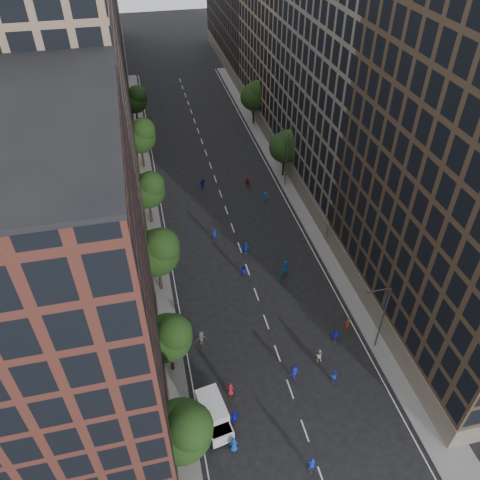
{
  "coord_description": "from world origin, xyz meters",
  "views": [
    {
      "loc": [
        -10.93,
        -15.81,
        41.43
      ],
      "look_at": [
        -0.14,
        30.72,
        2.0
      ],
      "focal_mm": 35.0,
      "sensor_mm": 36.0,
      "label": 1
    }
  ],
  "objects_px": {
    "cargo_van": "(214,415)",
    "skater_2": "(334,376)",
    "streetlamp_near": "(382,315)",
    "streetlamp_far": "(285,158)",
    "skater_1": "(312,464)",
    "skater_0": "(234,445)"
  },
  "relations": [
    {
      "from": "streetlamp_near",
      "to": "skater_2",
      "type": "bearing_deg",
      "value": -152.67
    },
    {
      "from": "streetlamp_far",
      "to": "skater_0",
      "type": "distance_m",
      "value": 44.47
    },
    {
      "from": "streetlamp_far",
      "to": "cargo_van",
      "type": "distance_m",
      "value": 42.21
    },
    {
      "from": "streetlamp_far",
      "to": "cargo_van",
      "type": "height_order",
      "value": "streetlamp_far"
    },
    {
      "from": "skater_0",
      "to": "skater_2",
      "type": "distance_m",
      "value": 12.34
    },
    {
      "from": "streetlamp_near",
      "to": "skater_0",
      "type": "relative_size",
      "value": 5.15
    },
    {
      "from": "cargo_van",
      "to": "skater_2",
      "type": "xyz_separation_m",
      "value": [
        12.59,
        1.76,
        -0.53
      ]
    },
    {
      "from": "skater_1",
      "to": "skater_2",
      "type": "xyz_separation_m",
      "value": [
        5.24,
        7.98,
        -0.12
      ]
    },
    {
      "from": "cargo_van",
      "to": "skater_2",
      "type": "height_order",
      "value": "cargo_van"
    },
    {
      "from": "cargo_van",
      "to": "skater_2",
      "type": "distance_m",
      "value": 12.73
    },
    {
      "from": "streetlamp_far",
      "to": "skater_2",
      "type": "relative_size",
      "value": 5.37
    },
    {
      "from": "streetlamp_near",
      "to": "streetlamp_far",
      "type": "distance_m",
      "value": 33.0
    },
    {
      "from": "skater_0",
      "to": "skater_2",
      "type": "height_order",
      "value": "skater_0"
    },
    {
      "from": "streetlamp_near",
      "to": "skater_1",
      "type": "xyz_separation_m",
      "value": [
        -11.08,
        -11.0,
        -4.2
      ]
    },
    {
      "from": "cargo_van",
      "to": "skater_0",
      "type": "xyz_separation_m",
      "value": [
        1.21,
        -2.99,
        -0.5
      ]
    },
    {
      "from": "skater_1",
      "to": "skater_2",
      "type": "height_order",
      "value": "skater_1"
    },
    {
      "from": "skater_0",
      "to": "skater_1",
      "type": "xyz_separation_m",
      "value": [
        6.14,
        -3.22,
        0.08
      ]
    },
    {
      "from": "skater_2",
      "to": "cargo_van",
      "type": "bearing_deg",
      "value": 17.43
    },
    {
      "from": "streetlamp_far",
      "to": "skater_1",
      "type": "relative_size",
      "value": 4.7
    },
    {
      "from": "cargo_van",
      "to": "skater_0",
      "type": "distance_m",
      "value": 3.27
    },
    {
      "from": "cargo_van",
      "to": "skater_0",
      "type": "relative_size",
      "value": 2.95
    },
    {
      "from": "streetlamp_near",
      "to": "streetlamp_far",
      "type": "xyz_separation_m",
      "value": [
        0.0,
        33.0,
        0.0
      ]
    }
  ]
}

